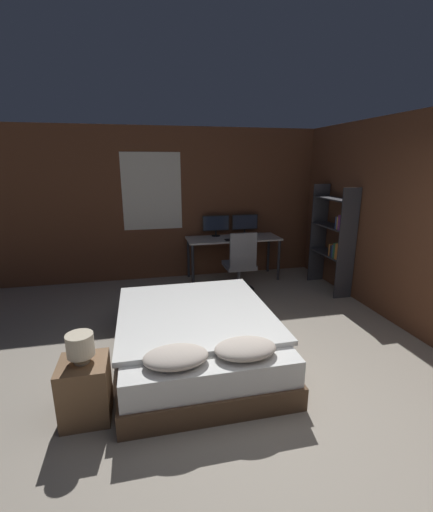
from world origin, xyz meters
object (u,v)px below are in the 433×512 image
Objects in this scene: computer_mouse at (252,238)px; keyboard at (236,240)px; monitor_left at (216,224)px; nightstand at (85,390)px; monitor_right at (245,223)px; office_chair at (240,268)px; bookshelf at (335,236)px; bed at (197,337)px; desk at (233,242)px; bedside_lamp at (80,345)px.

keyboard is at bearing 180.00° from computer_mouse.
keyboard is (0.28, -0.41, -0.21)m from monitor_left.
monitor_left reaches higher than keyboard.
nightstand is 1.05× the size of monitor_right.
office_chair is at bearing -110.99° from monitor_right.
bookshelf is (1.17, -0.75, 0.14)m from computer_mouse.
bed is 2.80m from desk.
keyboard is at bearing -123.84° from monitor_right.
monitor_left is at bearing 61.13° from nightstand.
monitor_left is (1.88, 3.41, 0.32)m from bedside_lamp.
computer_mouse is at bearing -35.12° from desk.
office_chair reaches higher than nightstand.
office_chair is at bearing -126.05° from computer_mouse.
monitor_left is 0.48× the size of office_chair.
bedside_lamp is 3.59× the size of computer_mouse.
office_chair is (1.03, 1.82, 0.16)m from bed.
monitor_right is 1.22× the size of keyboard.
computer_mouse is at bearing 147.18° from bookshelf.
bed is 5.18× the size of keyboard.
monitor_right is at bearing 54.47° from bedside_lamp.
computer_mouse is 0.07× the size of office_chair.
computer_mouse is at bearing 0.00° from keyboard.
bookshelf is at bearing 31.84° from nightstand.
office_chair reaches higher than desk.
monitor_left is (0.82, 2.74, 0.74)m from bed.
monitor_left is 1.00× the size of monitor_right.
bedside_lamp is at bearing 0.00° from nightstand.
monitor_left is at bearing 102.48° from office_chair.
monitor_right reaches higher than bedside_lamp.
bedside_lamp is 0.14× the size of bookshelf.
nightstand is 1.29× the size of keyboard.
office_chair is (2.09, 2.50, 0.16)m from nightstand.
bed is at bearing -148.40° from bookshelf.
bookshelf is at bearing 31.60° from bed.
computer_mouse is (0.57, -0.41, -0.20)m from monitor_left.
keyboard is at bearing -56.16° from monitor_left.
desk is 1.76m from bookshelf.
monitor_right is at bearing 135.33° from bookshelf.
monitor_right is 1.66m from bookshelf.
nightstand is at bearing -147.57° from bed.
office_chair is 1.64m from bookshelf.
monitor_right is at bearing 54.47° from nightstand.
bed is at bearing -116.72° from monitor_right.
monitor_left reaches higher than bedside_lamp.
office_chair is at bearing 50.11° from bedside_lamp.
nightstand is 3.26m from office_chair.
desk is (2.16, 3.21, 0.01)m from bedside_lamp.
bed is 2.63m from keyboard.
computer_mouse is at bearing -36.02° from monitor_left.
computer_mouse is (0.29, 0.00, 0.01)m from keyboard.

